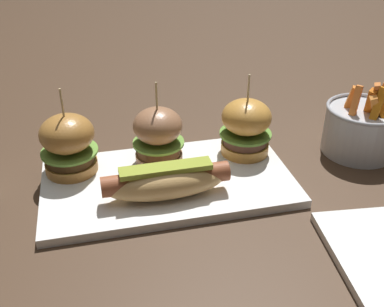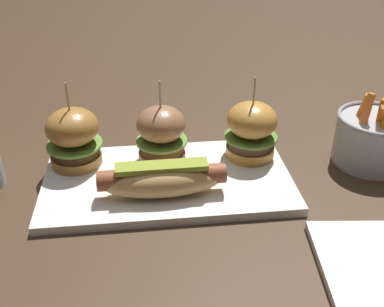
# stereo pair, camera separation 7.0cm
# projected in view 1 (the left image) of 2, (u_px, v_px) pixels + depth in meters

# --- Properties ---
(ground_plane) EXTENTS (3.00, 3.00, 0.00)m
(ground_plane) POSITION_uv_depth(u_px,v_px,m) (168.00, 185.00, 0.72)
(ground_plane) COLOR #422D1E
(platter_main) EXTENTS (0.39, 0.21, 0.01)m
(platter_main) POSITION_uv_depth(u_px,v_px,m) (168.00, 182.00, 0.72)
(platter_main) COLOR white
(platter_main) RESTS_ON ground
(hot_dog) EXTENTS (0.19, 0.06, 0.05)m
(hot_dog) POSITION_uv_depth(u_px,v_px,m) (166.00, 181.00, 0.66)
(hot_dog) COLOR tan
(hot_dog) RESTS_ON platter_main
(slider_left) EXTENTS (0.09, 0.09, 0.14)m
(slider_left) POSITION_uv_depth(u_px,v_px,m) (68.00, 143.00, 0.71)
(slider_left) COLOR #A97133
(slider_left) RESTS_ON platter_main
(slider_center) EXTENTS (0.08, 0.08, 0.14)m
(slider_center) POSITION_uv_depth(u_px,v_px,m) (158.00, 136.00, 0.73)
(slider_center) COLOR #9A6848
(slider_center) RESTS_ON platter_main
(slider_right) EXTENTS (0.09, 0.09, 0.14)m
(slider_right) POSITION_uv_depth(u_px,v_px,m) (246.00, 127.00, 0.76)
(slider_right) COLOR #C98B3B
(slider_right) RESTS_ON platter_main
(fries_bucket) EXTENTS (0.13, 0.13, 0.14)m
(fries_bucket) POSITION_uv_depth(u_px,v_px,m) (361.00, 128.00, 0.79)
(fries_bucket) COLOR #B7BABF
(fries_bucket) RESTS_ON ground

